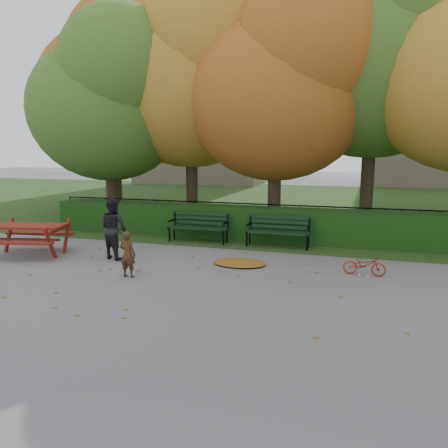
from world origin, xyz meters
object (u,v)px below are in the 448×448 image
(tree_a, at_px, (113,98))
(bench_right, at_px, (278,229))
(picnic_table, at_px, (28,232))
(child, at_px, (128,254))
(bench_left, at_px, (199,225))
(tree_d, at_px, (387,47))
(tree_f, at_px, (117,81))
(tree_c, at_px, (285,83))
(bicycle, at_px, (364,265))
(tree_b, at_px, (197,73))
(adult, at_px, (114,228))

(tree_a, height_order, bench_right, tree_a)
(picnic_table, xyz_separation_m, child, (3.49, -1.01, -0.12))
(tree_a, distance_m, bench_left, 5.89)
(tree_d, distance_m, tree_f, 11.20)
(child, bearing_deg, tree_c, -108.79)
(bicycle, bearing_deg, bench_left, 68.00)
(tree_d, bearing_deg, tree_c, -157.39)
(picnic_table, distance_m, bicycle, 8.46)
(child, bearing_deg, bicycle, -159.40)
(tree_b, bearing_deg, tree_a, -156.95)
(tree_f, height_order, bench_right, tree_f)
(tree_a, xyz_separation_m, bicycle, (8.62, -4.12, -4.28))
(tree_c, relative_size, bench_left, 4.44)
(child, bearing_deg, bench_right, -121.72)
(tree_b, bearing_deg, tree_d, 4.38)
(tree_d, relative_size, bench_left, 5.32)
(bench_left, bearing_deg, picnic_table, -141.99)
(bicycle, bearing_deg, picnic_table, 97.77)
(tree_b, bearing_deg, tree_c, -13.45)
(tree_a, bearing_deg, bicycle, -25.54)
(tree_d, xyz_separation_m, child, (-5.38, -7.43, -5.47))
(bench_right, bearing_deg, tree_c, 96.70)
(tree_c, relative_size, bicycle, 8.79)
(picnic_table, bearing_deg, bicycle, -8.18)
(tree_a, bearing_deg, bench_right, -16.61)
(picnic_table, bearing_deg, bench_right, 12.78)
(tree_c, relative_size, adult, 5.11)
(bench_left, bearing_deg, child, -93.01)
(tree_c, xyz_separation_m, tree_f, (-7.97, 3.28, 0.87))
(bench_left, bearing_deg, tree_b, 110.58)
(tree_a, xyz_separation_m, tree_c, (6.02, 0.38, 0.30))
(tree_c, distance_m, child, 7.88)
(tree_f, bearing_deg, tree_b, -27.99)
(tree_d, bearing_deg, tree_b, -175.62)
(adult, bearing_deg, bench_right, -126.02)
(tree_d, bearing_deg, child, -125.92)
(bench_right, relative_size, bicycle, 1.98)
(tree_d, xyz_separation_m, picnic_table, (-8.88, -6.42, -5.35))
(tree_d, height_order, bicycle, tree_d)
(tree_d, xyz_separation_m, tree_f, (-11.01, 2.01, -0.29))
(tree_c, distance_m, tree_d, 3.50)
(tree_c, height_order, tree_f, tree_f)
(tree_a, bearing_deg, picnic_table, -87.74)
(tree_f, height_order, adult, tree_f)
(tree_c, bearing_deg, bench_right, -83.30)
(tree_b, xyz_separation_m, adult, (-0.22, -5.58, -4.62))
(tree_a, distance_m, tree_b, 3.11)
(tree_c, relative_size, bench_right, 4.44)
(tree_b, distance_m, tree_d, 6.37)
(tree_a, xyz_separation_m, child, (3.68, -5.78, -4.01))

